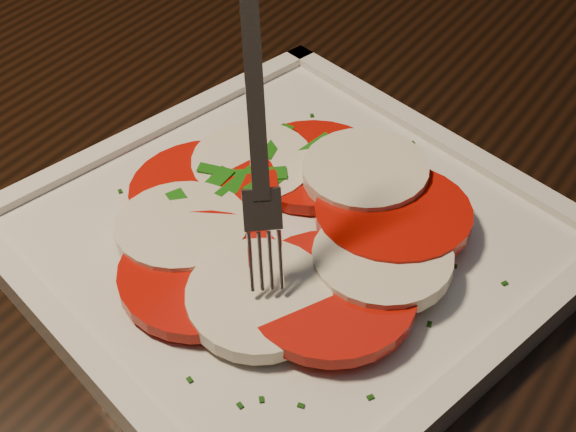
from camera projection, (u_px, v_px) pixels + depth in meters
table at (361, 304)px, 0.60m from camera, size 1.23×0.84×0.75m
plate at (288, 243)px, 0.50m from camera, size 0.36×0.36×0.01m
caprese_salad at (288, 222)px, 0.48m from camera, size 0.24×0.24×0.03m
fork at (255, 108)px, 0.41m from camera, size 0.08×0.09×0.17m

